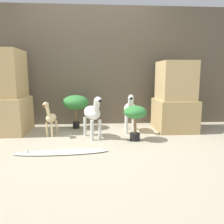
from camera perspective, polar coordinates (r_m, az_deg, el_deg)
name	(u,v)px	position (r m, az deg, el deg)	size (l,w,h in m)	color
ground_plane	(92,145)	(3.05, -5.14, -8.45)	(14.00, 14.00, 0.00)	#B2A88E
wall_back	(93,67)	(4.24, -4.97, 11.69)	(6.40, 0.08, 2.20)	brown
rock_pillar_left	(6,95)	(3.93, -25.89, 3.95)	(0.63, 0.70, 1.34)	tan
rock_pillar_right	(175,99)	(3.88, 16.08, 3.33)	(0.63, 0.70, 1.17)	tan
zebra_right	(130,110)	(3.63, 4.76, 0.63)	(0.25, 0.53, 0.65)	silver
zebra_left	(93,113)	(3.28, -5.09, -0.34)	(0.35, 0.53, 0.65)	silver
giraffe_figurine	(50,117)	(3.53, -15.81, -1.29)	(0.18, 0.41, 0.56)	beige
potted_palm_front	(135,115)	(3.15, 6.08, -0.74)	(0.33, 0.33, 0.51)	black
potted_palm_back	(76,103)	(3.90, -9.49, 2.30)	(0.46, 0.46, 0.60)	black
surfboard	(60,152)	(2.78, -13.32, -10.13)	(1.16, 0.26, 0.07)	silver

